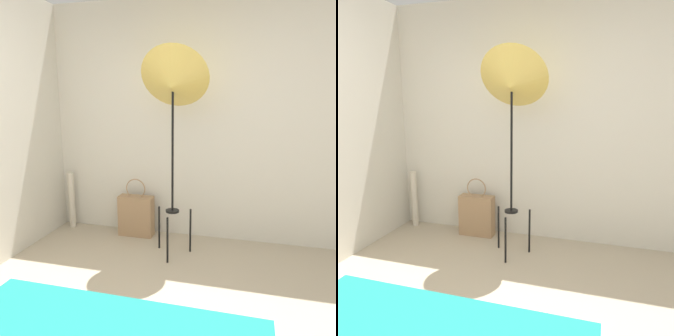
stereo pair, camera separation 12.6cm
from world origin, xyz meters
TOP-DOWN VIEW (x-y plane):
  - wall_back at (0.00, 2.19)m, footprint 8.00×0.05m
  - photo_umbrella at (-0.23, 1.64)m, footprint 0.66×0.53m
  - tote_bag at (-0.75, 2.00)m, footprint 0.40×0.15m
  - paper_roll at (-1.60, 2.05)m, footprint 0.08×0.08m

SIDE VIEW (x-z plane):
  - tote_bag at x=-0.75m, z-range -0.10..0.58m
  - paper_roll at x=-1.60m, z-range 0.00..0.68m
  - wall_back at x=0.00m, z-range 0.00..2.60m
  - photo_umbrella at x=-0.23m, z-range 0.67..2.70m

